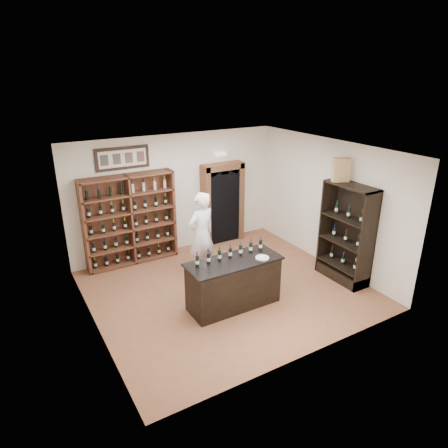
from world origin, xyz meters
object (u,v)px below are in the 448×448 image
Objects in this scene: counter_bottle_0 at (197,261)px; wine_crate at (341,170)px; wine_shelf at (130,220)px; shopkeeper at (201,235)px; side_cabinet at (346,248)px; tasting_counter at (234,283)px.

wine_crate is (3.38, -0.12, 1.35)m from counter_bottle_0.
wine_shelf is 2.82m from counter_bottle_0.
shopkeeper is 3.33m from wine_crate.
tasting_counter is at bearing 173.72° from side_cabinet.
shopkeeper is (-2.66, 1.78, 0.23)m from side_cabinet.
counter_bottle_0 reaches higher than tasting_counter.
counter_bottle_0 is at bearing 169.40° from tasting_counter.
shopkeeper is 3.89× the size of wine_crate.
wine_shelf reaches higher than shopkeeper.
shopkeeper is at bearing -51.22° from wine_shelf.
shopkeeper reaches higher than tasting_counter.
side_cabinet is at bearing -6.28° from tasting_counter.
wine_crate is at bearing -37.84° from wine_shelf.
side_cabinet is at bearing -40.21° from wine_shelf.
side_cabinet reaches higher than shopkeeper.
tasting_counter is at bearing -69.44° from wine_shelf.
wine_crate is at bearing 101.50° from side_cabinet.
wine_shelf is 3.19m from tasting_counter.
wine_crate reaches higher than tasting_counter.
counter_bottle_0 is (0.38, -2.80, 0.01)m from wine_shelf.
shopkeeper is at bearing 59.87° from counter_bottle_0.
counter_bottle_0 is at bearing -82.27° from wine_shelf.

